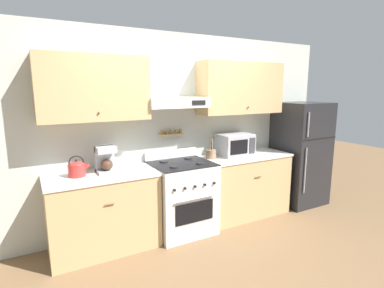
# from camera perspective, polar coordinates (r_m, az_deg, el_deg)

# --- Properties ---
(ground_plane) EXTENTS (16.00, 16.00, 0.00)m
(ground_plane) POSITION_cam_1_polar(r_m,az_deg,el_deg) (3.89, 0.04, -17.69)
(ground_plane) COLOR brown
(wall_back) EXTENTS (5.20, 0.46, 2.55)m
(wall_back) POSITION_cam_1_polar(r_m,az_deg,el_deg) (3.96, -3.68, 5.34)
(wall_back) COLOR silver
(wall_back) RESTS_ON ground_plane
(counter_left) EXTENTS (1.22, 0.62, 0.90)m
(counter_left) POSITION_cam_1_polar(r_m,az_deg,el_deg) (3.65, -16.47, -12.29)
(counter_left) COLOR tan
(counter_left) RESTS_ON ground_plane
(counter_right) EXTENTS (1.32, 0.62, 0.90)m
(counter_right) POSITION_cam_1_polar(r_m,az_deg,el_deg) (4.49, 9.80, -7.63)
(counter_right) COLOR tan
(counter_right) RESTS_ON ground_plane
(stove_range) EXTENTS (0.75, 0.69, 1.03)m
(stove_range) POSITION_cam_1_polar(r_m,az_deg,el_deg) (3.92, -1.92, -10.06)
(stove_range) COLOR white
(stove_range) RESTS_ON ground_plane
(refrigerator) EXTENTS (0.74, 0.69, 1.62)m
(refrigerator) POSITION_cam_1_polar(r_m,az_deg,el_deg) (5.11, 19.93, -1.69)
(refrigerator) COLOR #232326
(refrigerator) RESTS_ON ground_plane
(tea_kettle) EXTENTS (0.23, 0.18, 0.23)m
(tea_kettle) POSITION_cam_1_polar(r_m,az_deg,el_deg) (3.48, -21.09, -4.34)
(tea_kettle) COLOR red
(tea_kettle) RESTS_ON counter_left
(coffee_maker) EXTENTS (0.21, 0.23, 0.30)m
(coffee_maker) POSITION_cam_1_polar(r_m,az_deg,el_deg) (3.55, -16.16, -2.75)
(coffee_maker) COLOR #ADAFB5
(coffee_maker) RESTS_ON counter_left
(microwave) EXTENTS (0.48, 0.36, 0.31)m
(microwave) POSITION_cam_1_polar(r_m,az_deg,el_deg) (4.31, 8.12, -0.11)
(microwave) COLOR #ADAFB5
(microwave) RESTS_ON counter_right
(utensil_crock) EXTENTS (0.14, 0.14, 0.28)m
(utensil_crock) POSITION_cam_1_polar(r_m,az_deg,el_deg) (4.08, 3.64, -1.86)
(utensil_crock) COLOR #8E7051
(utensil_crock) RESTS_ON counter_right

